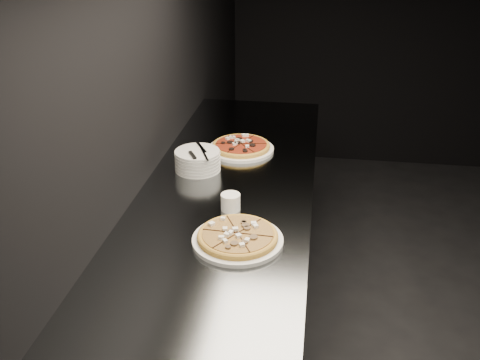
# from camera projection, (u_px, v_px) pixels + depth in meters

# --- Properties ---
(wall_left) EXTENTS (0.02, 5.00, 2.80)m
(wall_left) POSITION_uv_depth(u_px,v_px,m) (137.00, 75.00, 2.18)
(wall_left) COLOR black
(wall_left) RESTS_ON floor
(counter) EXTENTS (0.74, 2.44, 0.92)m
(counter) POSITION_uv_depth(u_px,v_px,m) (229.00, 272.00, 2.54)
(counter) COLOR slate
(counter) RESTS_ON floor
(pizza_mushroom) EXTENTS (0.33, 0.33, 0.04)m
(pizza_mushroom) POSITION_uv_depth(u_px,v_px,m) (238.00, 237.00, 1.93)
(pizza_mushroom) COLOR white
(pizza_mushroom) RESTS_ON counter
(pizza_tomato) EXTENTS (0.33, 0.33, 0.04)m
(pizza_tomato) POSITION_uv_depth(u_px,v_px,m) (241.00, 147.00, 2.69)
(pizza_tomato) COLOR white
(pizza_tomato) RESTS_ON counter
(plate_stack) EXTENTS (0.21, 0.21, 0.09)m
(plate_stack) POSITION_uv_depth(u_px,v_px,m) (198.00, 160.00, 2.47)
(plate_stack) COLOR white
(plate_stack) RESTS_ON counter
(cutlery) EXTENTS (0.09, 0.22, 0.01)m
(cutlery) POSITION_uv_depth(u_px,v_px,m) (198.00, 152.00, 2.44)
(cutlery) COLOR #B7B9BE
(cutlery) RESTS_ON plate_stack
(ramekin) EXTENTS (0.08, 0.08, 0.07)m
(ramekin) POSITION_uv_depth(u_px,v_px,m) (231.00, 201.00, 2.14)
(ramekin) COLOR white
(ramekin) RESTS_ON counter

